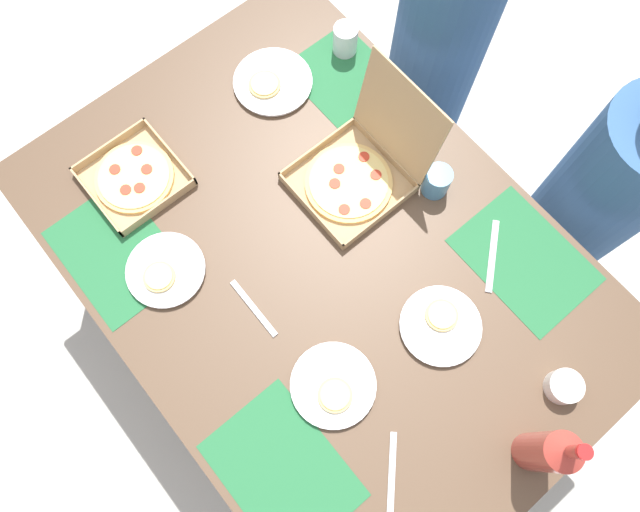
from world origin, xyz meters
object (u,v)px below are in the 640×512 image
Objects in this scene: pizza_box_corner_right at (359,169)px; diner_right_seat at (591,203)px; plate_middle at (333,386)px; soda_bottle at (549,452)px; plate_far_left at (165,271)px; plate_near_right at (440,325)px; condiment_bowl at (564,387)px; diner_left_seat at (435,57)px; plate_far_right at (272,82)px; pizza_box_edge_far at (135,177)px; cup_red at (437,181)px; cup_clear_right at (345,39)px.

pizza_box_corner_right is 0.81m from diner_right_seat.
plate_middle is (0.40, -0.43, -0.04)m from pizza_box_corner_right.
plate_far_left is at bearing -156.13° from soda_bottle.
plate_near_right is (0.46, -0.12, -0.04)m from pizza_box_corner_right.
diner_left_seat is at bearing 150.19° from condiment_bowl.
plate_far_right is 0.92m from plate_middle.
pizza_box_edge_far is 1.17× the size of plate_middle.
cup_red is at bearing 68.77° from plate_far_left.
plate_middle is 2.29× the size of cup_clear_right.
pizza_box_corner_right is 1.02× the size of soda_bottle.
plate_near_right is 0.75m from diner_right_seat.
soda_bottle is at bearing -65.02° from diner_right_seat.
cup_clear_right is at bearing 167.78° from condiment_bowl.
plate_far_right is at bearing 172.06° from plate_near_right.
plate_near_right is 1.04m from diner_left_seat.
pizza_box_edge_far is 2.84× the size of cup_red.
plate_near_right is (0.87, 0.38, -0.00)m from pizza_box_edge_far.
plate_near_right is at bearing -14.25° from pizza_box_corner_right.
plate_far_left is 1.34m from diner_right_seat.
pizza_box_edge_far reaches higher than plate_near_right.
cup_clear_right is at bearing 160.65° from soda_bottle.
pizza_box_corner_right is at bearing -0.42° from plate_far_right.
plate_far_left is (0.28, -0.09, -0.00)m from pizza_box_edge_far.
plate_far_right is at bearing -145.99° from diner_right_seat.
soda_bottle is at bearing -11.19° from pizza_box_corner_right.
condiment_bowl is at bearing -29.81° from diner_left_seat.
cup_clear_right is at bearing 167.96° from cup_red.
plate_near_right is 2.47× the size of condiment_bowl.
pizza_box_edge_far is 1.28m from condiment_bowl.
cup_red is at bearing 155.38° from soda_bottle.
plate_far_left is at bearing -18.17° from pizza_box_edge_far.
condiment_bowl is 0.70m from diner_right_seat.
pizza_box_edge_far is at bearing -131.70° from cup_red.
diner_right_seat is (0.31, 0.45, -0.26)m from cup_red.
cup_red is at bearing 40.86° from pizza_box_corner_right.
cup_red is 0.61m from diner_right_seat.
plate_middle is at bearing 16.16° from plate_far_left.
pizza_box_edge_far is 0.22× the size of diner_right_seat.
cup_red is (0.57, 0.64, 0.03)m from pizza_box_edge_far.
cup_red is at bearing -124.71° from diner_right_seat.
diner_left_seat is at bearing 180.00° from diner_right_seat.
plate_far_right is (-0.40, 0.00, -0.04)m from pizza_box_corner_right.
pizza_box_corner_right is at bearing -128.76° from diner_right_seat.
cup_clear_right is (-0.82, 0.37, 0.04)m from plate_near_right.
plate_far_right is at bearing -166.18° from cup_red.
soda_bottle is at bearing -24.62° from cup_red.
diner_right_seat is at bearing -0.00° from diner_left_seat.
plate_middle is at bearing -100.53° from plate_near_right.
soda_bottle is at bearing 14.89° from pizza_box_edge_far.
soda_bottle reaches higher than cup_clear_right.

